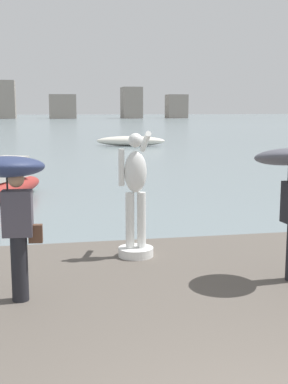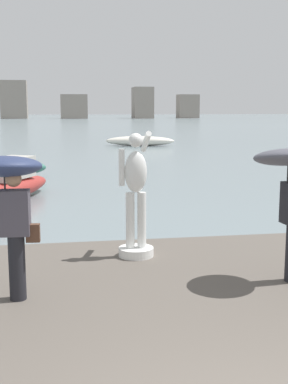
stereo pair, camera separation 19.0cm
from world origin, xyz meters
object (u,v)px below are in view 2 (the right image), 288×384
Objects in this scene: onlooker_left at (8,186)px; boat_far at (3,186)px; statue_white_figure at (136,202)px; boat_near at (140,141)px.

onlooker_left is 9.91m from boat_far.
onlooker_left is 0.38× the size of boat_far.
statue_white_figure is 0.39× the size of boat_near.
statue_white_figure is 31.43m from boat_near.
boat_near is (7.02, 32.70, -1.54)m from onlooker_left.
statue_white_figure reaches higher than boat_far.
boat_near is at bearing 70.56° from boat_far.
statue_white_figure is 8.63m from boat_far.
onlooker_left is (-1.94, -1.71, 0.59)m from statue_white_figure.
boat_far is (-1.08, 9.75, -1.43)m from onlooker_left.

